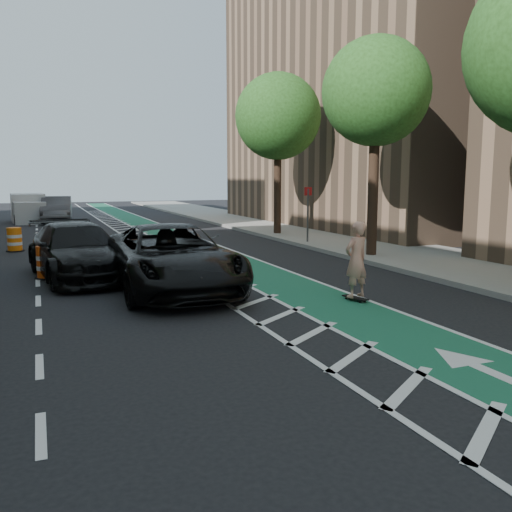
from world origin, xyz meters
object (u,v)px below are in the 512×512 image
suv_far (77,251)px  barrel_a (47,263)px  skateboarder (356,260)px  suv_near (171,258)px

suv_far → barrel_a: suv_far is taller
skateboarder → suv_far: bearing=-56.8°
suv_near → barrel_a: bearing=135.2°
skateboarder → suv_far: 8.05m
suv_far → barrel_a: 0.94m
suv_near → suv_far: (-2.10, 2.73, -0.06)m
skateboarder → suv_near: skateboarder is taller
skateboarder → suv_near: 4.68m
skateboarder → suv_far: skateboarder is taller
skateboarder → barrel_a: 8.84m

